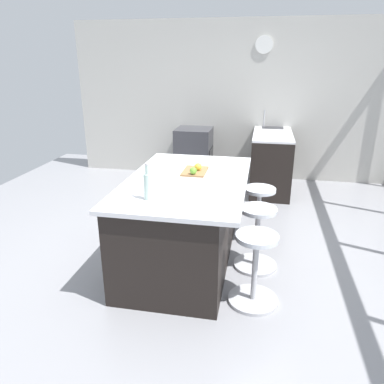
{
  "coord_description": "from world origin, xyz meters",
  "views": [
    {
      "loc": [
        3.6,
        0.55,
        2.02
      ],
      "look_at": [
        0.24,
        -0.1,
        0.77
      ],
      "focal_mm": 34.28,
      "sensor_mm": 36.0,
      "label": 1
    }
  ],
  "objects_px": {
    "kitchen_island": "(183,220)",
    "cutting_board": "(195,171)",
    "stool_middle": "(257,239)",
    "water_bottle": "(148,185)",
    "oven_range": "(194,154)",
    "stool_by_window": "(258,216)",
    "apple_green": "(193,171)",
    "apple_yellow": "(198,167)",
    "stool_near_camera": "(255,271)"
  },
  "relations": [
    {
      "from": "kitchen_island",
      "to": "cutting_board",
      "type": "xyz_separation_m",
      "value": [
        -0.24,
        0.08,
        0.46
      ]
    },
    {
      "from": "stool_middle",
      "to": "water_bottle",
      "type": "distance_m",
      "value": 1.32
    },
    {
      "from": "oven_range",
      "to": "stool_by_window",
      "type": "bearing_deg",
      "value": 28.15
    },
    {
      "from": "stool_by_window",
      "to": "apple_green",
      "type": "height_order",
      "value": "apple_green"
    },
    {
      "from": "kitchen_island",
      "to": "water_bottle",
      "type": "bearing_deg",
      "value": -14.73
    },
    {
      "from": "kitchen_island",
      "to": "stool_by_window",
      "type": "xyz_separation_m",
      "value": [
        -0.59,
        0.76,
        -0.15
      ]
    },
    {
      "from": "cutting_board",
      "to": "apple_green",
      "type": "bearing_deg",
      "value": 3.7
    },
    {
      "from": "kitchen_island",
      "to": "stool_by_window",
      "type": "height_order",
      "value": "kitchen_island"
    },
    {
      "from": "stool_by_window",
      "to": "apple_yellow",
      "type": "bearing_deg",
      "value": -61.65
    },
    {
      "from": "cutting_board",
      "to": "apple_yellow",
      "type": "distance_m",
      "value": 0.06
    },
    {
      "from": "stool_by_window",
      "to": "water_bottle",
      "type": "distance_m",
      "value": 1.68
    },
    {
      "from": "stool_by_window",
      "to": "apple_green",
      "type": "distance_m",
      "value": 1.06
    },
    {
      "from": "stool_middle",
      "to": "apple_yellow",
      "type": "xyz_separation_m",
      "value": [
        -0.25,
        -0.65,
        0.66
      ]
    },
    {
      "from": "stool_near_camera",
      "to": "apple_yellow",
      "type": "relative_size",
      "value": 8.38
    },
    {
      "from": "stool_by_window",
      "to": "stool_middle",
      "type": "relative_size",
      "value": 1.0
    },
    {
      "from": "kitchen_island",
      "to": "water_bottle",
      "type": "distance_m",
      "value": 0.85
    },
    {
      "from": "stool_near_camera",
      "to": "oven_range",
      "type": "bearing_deg",
      "value": -160.88
    },
    {
      "from": "stool_middle",
      "to": "apple_yellow",
      "type": "height_order",
      "value": "apple_yellow"
    },
    {
      "from": "stool_middle",
      "to": "stool_near_camera",
      "type": "xyz_separation_m",
      "value": [
        0.59,
        0.0,
        0.0
      ]
    },
    {
      "from": "stool_near_camera",
      "to": "water_bottle",
      "type": "xyz_separation_m",
      "value": [
        0.02,
        -0.92,
        0.72
      ]
    },
    {
      "from": "oven_range",
      "to": "cutting_board",
      "type": "relative_size",
      "value": 2.49
    },
    {
      "from": "stool_middle",
      "to": "apple_green",
      "type": "xyz_separation_m",
      "value": [
        -0.1,
        -0.67,
        0.65
      ]
    },
    {
      "from": "kitchen_island",
      "to": "apple_yellow",
      "type": "xyz_separation_m",
      "value": [
        -0.25,
        0.12,
        0.51
      ]
    },
    {
      "from": "cutting_board",
      "to": "oven_range",
      "type": "bearing_deg",
      "value": -169.1
    },
    {
      "from": "apple_green",
      "to": "water_bottle",
      "type": "xyz_separation_m",
      "value": [
        0.71,
        -0.25,
        0.07
      ]
    },
    {
      "from": "kitchen_island",
      "to": "stool_by_window",
      "type": "bearing_deg",
      "value": 127.97
    },
    {
      "from": "water_bottle",
      "to": "kitchen_island",
      "type": "bearing_deg",
      "value": 165.27
    },
    {
      "from": "stool_by_window",
      "to": "apple_green",
      "type": "xyz_separation_m",
      "value": [
        0.5,
        -0.67,
        0.65
      ]
    },
    {
      "from": "oven_range",
      "to": "stool_middle",
      "type": "bearing_deg",
      "value": 22.82
    },
    {
      "from": "stool_near_camera",
      "to": "apple_yellow",
      "type": "bearing_deg",
      "value": -142.43
    },
    {
      "from": "stool_by_window",
      "to": "apple_yellow",
      "type": "relative_size",
      "value": 8.38
    },
    {
      "from": "cutting_board",
      "to": "apple_green",
      "type": "xyz_separation_m",
      "value": [
        0.14,
        0.01,
        0.05
      ]
    },
    {
      "from": "water_bottle",
      "to": "stool_near_camera",
      "type": "bearing_deg",
      "value": 91.02
    },
    {
      "from": "oven_range",
      "to": "stool_middle",
      "type": "xyz_separation_m",
      "value": [
        2.78,
        1.17,
        -0.14
      ]
    },
    {
      "from": "stool_middle",
      "to": "apple_green",
      "type": "relative_size",
      "value": 8.96
    },
    {
      "from": "stool_middle",
      "to": "stool_near_camera",
      "type": "bearing_deg",
      "value": 0.0
    },
    {
      "from": "stool_by_window",
      "to": "apple_green",
      "type": "relative_size",
      "value": 8.96
    },
    {
      "from": "stool_middle",
      "to": "oven_range",
      "type": "bearing_deg",
      "value": -157.18
    },
    {
      "from": "oven_range",
      "to": "stool_near_camera",
      "type": "relative_size",
      "value": 1.38
    },
    {
      "from": "stool_by_window",
      "to": "apple_yellow",
      "type": "height_order",
      "value": "apple_yellow"
    },
    {
      "from": "stool_middle",
      "to": "apple_yellow",
      "type": "relative_size",
      "value": 8.38
    },
    {
      "from": "apple_yellow",
      "to": "water_bottle",
      "type": "distance_m",
      "value": 0.9
    },
    {
      "from": "stool_near_camera",
      "to": "cutting_board",
      "type": "bearing_deg",
      "value": -140.69
    },
    {
      "from": "stool_by_window",
      "to": "stool_near_camera",
      "type": "bearing_deg",
      "value": 0.0
    },
    {
      "from": "stool_by_window",
      "to": "stool_middle",
      "type": "xyz_separation_m",
      "value": [
        0.59,
        0.0,
        0.0
      ]
    },
    {
      "from": "apple_green",
      "to": "stool_middle",
      "type": "bearing_deg",
      "value": 81.64
    },
    {
      "from": "kitchen_island",
      "to": "cutting_board",
      "type": "distance_m",
      "value": 0.52
    },
    {
      "from": "stool_near_camera",
      "to": "apple_green",
      "type": "distance_m",
      "value": 1.16
    },
    {
      "from": "apple_green",
      "to": "kitchen_island",
      "type": "bearing_deg",
      "value": -42.73
    },
    {
      "from": "stool_by_window",
      "to": "apple_yellow",
      "type": "xyz_separation_m",
      "value": [
        0.35,
        -0.65,
        0.66
      ]
    }
  ]
}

